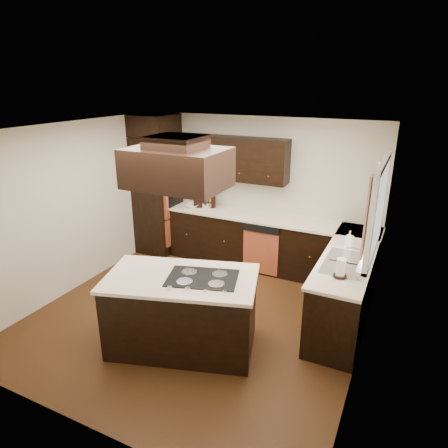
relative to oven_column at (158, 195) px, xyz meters
The scene contains 30 objects.
floor 2.68m from the oven_column, 43.85° to the right, with size 4.20×4.20×0.02m, color #593417.
ceiling 2.86m from the oven_column, 43.85° to the right, with size 4.20×4.20×0.02m, color white.
wall_back 1.83m from the oven_column, 12.85° to the left, with size 4.20×0.02×2.50m, color beige.
wall_front 4.21m from the oven_column, 65.05° to the right, with size 4.20×0.02×2.50m, color beige.
wall_left 1.75m from the oven_column, 101.12° to the right, with size 0.02×4.20×2.50m, color beige.
wall_right 4.25m from the oven_column, 23.70° to the right, with size 0.02×4.20×2.50m, color beige.
oven_column is the anchor object (origin of this frame).
wall_oven_face 0.36m from the oven_column, ahead, with size 0.05×0.62×0.78m, color #BE5633.
base_cabinets_back 1.92m from the oven_column, ahead, with size 2.93×0.60×0.88m, color black.
base_cabinets_right 3.72m from the oven_column, 12.69° to the right, with size 0.60×2.40×0.88m, color black.
countertop_back 1.82m from the oven_column, ahead, with size 2.93×0.63×0.04m, color white.
countertop_right 3.65m from the oven_column, 12.74° to the right, with size 0.63×2.40×0.04m, color white.
upper_cabinets 1.56m from the oven_column, ahead, with size 2.00×0.34×0.72m, color black.
dishwasher_front 2.21m from the oven_column, ahead, with size 0.60×0.05×0.72m, color #BE5633.
window_frame 4.06m from the oven_column, 16.72° to the right, with size 0.06×1.32×1.12m, color white.
window_pane 4.08m from the oven_column, 16.61° to the right, with size 0.00×1.20×1.00m, color white.
curtain_left 4.15m from the oven_column, 22.59° to the right, with size 0.02×0.34×0.90m, color beige.
curtain_right 3.91m from the oven_column, 10.99° to the right, with size 0.02×0.34×0.90m, color beige.
sink_rim 3.76m from the oven_column, 17.90° to the right, with size 0.52×0.84×0.01m, color silver.
island 3.10m from the oven_column, 50.65° to the right, with size 1.68×0.91×0.88m, color black.
island_top 3.05m from the oven_column, 50.65° to the right, with size 1.74×0.97×0.04m, color white.
cooktop 3.15m from the oven_column, 46.37° to the right, with size 0.79×0.53×0.01m, color black.
range_hood 3.13m from the oven_column, 50.26° to the right, with size 1.05×0.72×0.42m, color black.
hood_duct 3.24m from the oven_column, 50.26° to the right, with size 0.55×0.50×0.13m, color black.
blender_base 0.97m from the oven_column, ahead, with size 0.15×0.15×0.10m, color silver.
blender_pitcher 0.97m from the oven_column, ahead, with size 0.13×0.13×0.26m, color silver.
spice_rack 0.92m from the oven_column, ahead, with size 0.39×0.10×0.32m, color black.
mixing_bowl 0.72m from the oven_column, ahead, with size 0.23×0.23×0.06m, color white.
soap_bottle 3.56m from the oven_column, ahead, with size 0.10×0.10×0.22m, color white.
paper_towel 3.90m from the oven_column, 23.64° to the right, with size 0.11×0.11×0.23m, color white.
Camera 1 is at (2.38, -4.11, 3.04)m, focal length 32.00 mm.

